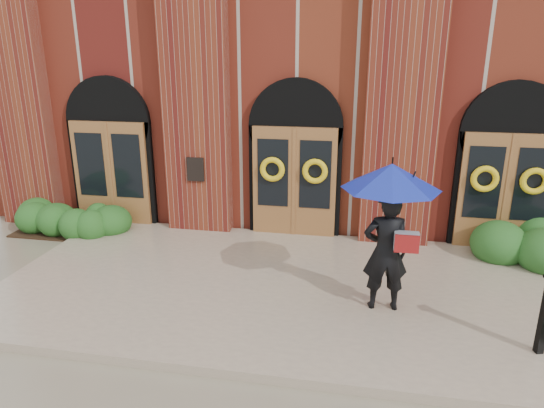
# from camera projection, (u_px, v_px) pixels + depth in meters

# --- Properties ---
(ground) EXTENTS (90.00, 90.00, 0.00)m
(ground) POSITION_uv_depth(u_px,v_px,m) (272.00, 294.00, 8.87)
(ground) COLOR gray
(ground) RESTS_ON ground
(landing) EXTENTS (10.00, 5.30, 0.15)m
(landing) POSITION_uv_depth(u_px,v_px,m) (273.00, 286.00, 8.99)
(landing) COLOR tan
(landing) RESTS_ON ground
(church_building) EXTENTS (16.20, 12.53, 7.00)m
(church_building) POSITION_uv_depth(u_px,v_px,m) (321.00, 74.00, 16.03)
(church_building) COLOR maroon
(church_building) RESTS_ON ground
(man_with_umbrella) EXTENTS (1.72, 1.72, 2.46)m
(man_with_umbrella) POSITION_uv_depth(u_px,v_px,m) (389.00, 210.00, 7.60)
(man_with_umbrella) COLOR black
(man_with_umbrella) RESTS_ON landing
(hedge_wall_left) EXTENTS (2.78, 1.11, 0.71)m
(hedge_wall_left) POSITION_uv_depth(u_px,v_px,m) (78.00, 218.00, 11.75)
(hedge_wall_left) COLOR #204E1A
(hedge_wall_left) RESTS_ON ground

